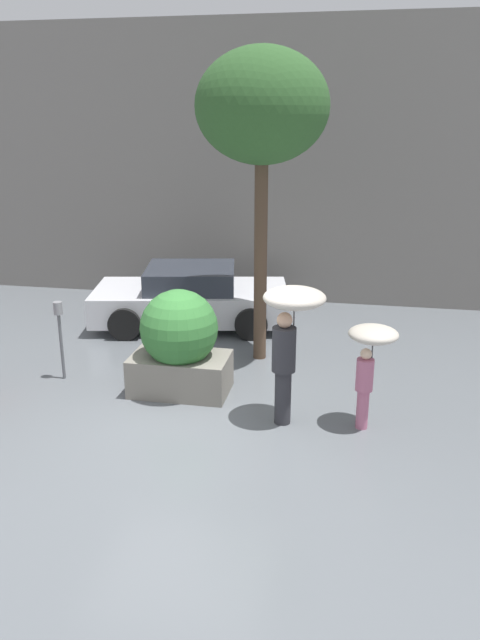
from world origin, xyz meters
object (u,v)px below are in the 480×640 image
Objects in this scene: planter_box at (179,343)px; parked_car_near at (191,298)px; parking_meter at (59,324)px; person_child at (370,351)px; street_tree at (262,109)px; person_adult at (290,323)px.

parked_car_near is (-0.69, 3.19, -0.23)m from planter_box.
planter_box is 0.39× the size of parked_car_near.
parking_meter is (-1.99, 0.14, 0.13)m from planter_box.
planter_box reaches higher than parked_car_near.
parking_meter is at bearing 129.16° from person_child.
street_tree is (-1.83, 2.25, 3.02)m from person_child.
planter_box is 0.32× the size of street_tree.
street_tree reaches higher than person_adult.
street_tree is 4.61m from parking_meter.
planter_box is 2.87m from person_child.
parking_meter reaches higher than parked_car_near.
parked_car_near is at bearing 90.45° from person_child.
parking_meter is (-2.96, -1.50, -3.21)m from street_tree.
street_tree is (-0.77, 2.29, 2.70)m from person_adult.
parked_car_near is 3.19× the size of parking_meter.
planter_box is 1.25× the size of parking_meter.
planter_box is 0.85× the size of person_adult.
person_child is 4.84m from parking_meter.
planter_box is 2.00m from parking_meter.
parked_car_near is 3.34m from parking_meter.
street_tree is at bearing 69.17° from person_adult.
street_tree is at bearing 26.96° from parking_meter.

